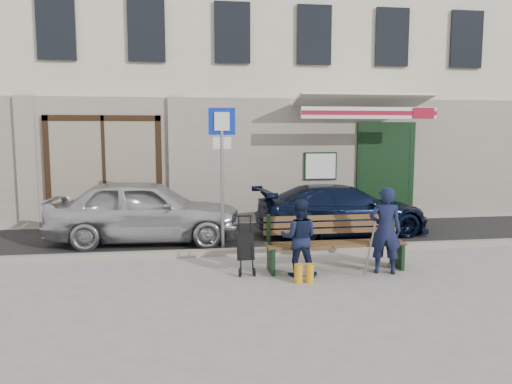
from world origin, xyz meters
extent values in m
plane|color=#9E9991|center=(0.00, 0.00, 0.00)|extent=(80.00, 80.00, 0.00)
cube|color=#282828|center=(0.00, 3.10, 0.01)|extent=(60.00, 3.20, 0.01)
cube|color=#9E9384|center=(0.00, 1.50, 0.06)|extent=(60.00, 0.18, 0.12)
cube|color=beige|center=(0.00, 8.50, 5.00)|extent=(20.00, 7.00, 10.00)
cube|color=#9E9384|center=(0.00, 4.96, 1.60)|extent=(20.00, 0.12, 3.20)
cube|color=maroon|center=(-3.20, 5.02, 1.55)|extent=(2.50, 0.12, 2.00)
cube|color=black|center=(4.10, 4.88, 1.30)|extent=(1.60, 0.10, 2.60)
cube|color=black|center=(4.10, 5.35, 1.20)|extent=(1.25, 0.90, 2.40)
cube|color=white|center=(2.30, 4.85, 1.45)|extent=(0.80, 0.03, 0.65)
cube|color=white|center=(3.20, 4.62, 3.08)|extent=(3.40, 1.72, 0.42)
cube|color=white|center=(3.20, 3.77, 2.80)|extent=(3.40, 0.05, 0.28)
cube|color=maroon|center=(3.20, 3.74, 2.80)|extent=(3.40, 0.02, 0.10)
imported|color=silver|center=(-2.08, 2.85, 0.69)|extent=(4.14, 1.89, 1.38)
imported|color=black|center=(2.31, 3.02, 0.58)|extent=(4.10, 1.95, 1.15)
cylinder|color=gray|center=(-0.52, 1.92, 1.35)|extent=(0.07, 0.07, 2.71)
cube|color=#0C28AF|center=(-0.52, 1.92, 2.55)|extent=(0.52, 0.14, 0.52)
cube|color=white|center=(-0.52, 1.89, 2.55)|extent=(0.29, 0.08, 0.35)
cube|color=white|center=(-0.52, 1.92, 2.14)|extent=(0.35, 0.10, 0.23)
cube|color=brown|center=(1.28, 0.23, 0.45)|extent=(2.40, 0.50, 0.04)
cube|color=brown|center=(1.28, 0.51, 0.74)|extent=(2.40, 0.10, 0.36)
cube|color=black|center=(0.16, 0.23, 0.23)|extent=(0.06, 0.50, 0.45)
cube|color=black|center=(2.40, 0.23, 0.23)|extent=(0.06, 0.50, 0.45)
cube|color=white|center=(2.03, 0.13, 0.48)|extent=(0.34, 0.25, 0.11)
cylinder|color=gray|center=(1.63, -0.44, 0.50)|extent=(0.07, 0.34, 0.96)
cylinder|color=orange|center=(0.48, -0.42, 0.15)|extent=(0.13, 0.13, 0.30)
cylinder|color=orange|center=(0.66, -0.42, 0.15)|extent=(0.13, 0.13, 0.30)
imported|color=#131835|center=(2.03, -0.09, 0.73)|extent=(0.61, 0.49, 1.46)
imported|color=#131A34|center=(0.58, -0.02, 0.63)|extent=(0.72, 0.62, 1.27)
cylinder|color=black|center=(-0.39, 0.05, 0.07)|extent=(0.03, 0.14, 0.14)
cylinder|color=black|center=(-0.16, 0.05, 0.07)|extent=(0.03, 0.14, 0.14)
cube|color=black|center=(-0.27, 0.25, 0.45)|extent=(0.28, 0.26, 0.47)
cylinder|color=black|center=(-0.27, 0.37, 0.95)|extent=(0.26, 0.03, 0.02)
camera|label=1|loc=(-1.29, -7.82, 2.37)|focal=35.00mm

